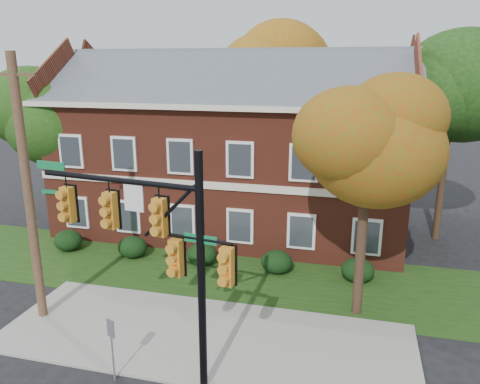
% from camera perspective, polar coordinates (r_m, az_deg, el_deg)
% --- Properties ---
extents(ground, '(120.00, 120.00, 0.00)m').
position_cam_1_polar(ground, '(15.93, -5.60, -19.22)').
color(ground, black).
rests_on(ground, ground).
extents(sidewalk, '(14.00, 5.00, 0.08)m').
position_cam_1_polar(sidewalk, '(16.69, -4.40, -17.24)').
color(sidewalk, gray).
rests_on(sidewalk, ground).
extents(grass_strip, '(30.00, 6.00, 0.04)m').
position_cam_1_polar(grass_strip, '(20.90, 0.01, -10.13)').
color(grass_strip, '#193811').
rests_on(grass_strip, ground).
extents(apartment_building, '(18.80, 8.80, 9.74)m').
position_cam_1_polar(apartment_building, '(25.44, -1.07, 6.28)').
color(apartment_building, maroon).
rests_on(apartment_building, ground).
extents(hedge_far_left, '(1.40, 1.26, 1.05)m').
position_cam_1_polar(hedge_far_left, '(24.86, -20.21, -5.58)').
color(hedge_far_left, black).
rests_on(hedge_far_left, ground).
extents(hedge_left, '(1.40, 1.26, 1.05)m').
position_cam_1_polar(hedge_left, '(23.13, -12.97, -6.57)').
color(hedge_left, black).
rests_on(hedge_left, ground).
extents(hedge_center, '(1.40, 1.26, 1.05)m').
position_cam_1_polar(hedge_center, '(21.83, -4.67, -7.57)').
color(hedge_center, black).
rests_on(hedge_center, ground).
extents(hedge_right, '(1.40, 1.26, 1.05)m').
position_cam_1_polar(hedge_right, '(21.03, 4.49, -8.49)').
color(hedge_right, black).
rests_on(hedge_right, ground).
extents(hedge_far_right, '(1.40, 1.26, 1.05)m').
position_cam_1_polar(hedge_far_right, '(20.80, 14.16, -9.22)').
color(hedge_far_right, black).
rests_on(hedge_far_right, ground).
extents(tree_near_right, '(4.50, 4.25, 8.58)m').
position_cam_1_polar(tree_near_right, '(16.32, 16.27, 6.47)').
color(tree_near_right, black).
rests_on(tree_near_right, ground).
extents(tree_left_rear, '(5.40, 5.10, 8.88)m').
position_cam_1_polar(tree_left_rear, '(28.41, -21.31, 9.66)').
color(tree_left_rear, black).
rests_on(tree_left_rear, ground).
extents(tree_right_rear, '(6.30, 5.95, 10.62)m').
position_cam_1_polar(tree_right_rear, '(25.53, 25.38, 11.95)').
color(tree_right_rear, black).
rests_on(tree_right_rear, ground).
extents(tree_far_rear, '(6.84, 6.46, 11.52)m').
position_cam_1_polar(tree_far_rear, '(32.50, 5.03, 15.05)').
color(tree_far_rear, black).
rests_on(tree_far_rear, ground).
extents(traffic_signal, '(6.21, 1.05, 6.97)m').
position_cam_1_polar(traffic_signal, '(12.94, -9.80, -6.18)').
color(traffic_signal, gray).
rests_on(traffic_signal, ground).
extents(utility_pole, '(1.46, 0.37, 9.42)m').
position_cam_1_polar(utility_pole, '(17.57, -24.44, -0.01)').
color(utility_pole, '#483121').
rests_on(utility_pole, ground).
extents(sign_post, '(0.28, 0.14, 2.01)m').
position_cam_1_polar(sign_post, '(14.58, -15.39, -16.95)').
color(sign_post, slate).
rests_on(sign_post, ground).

